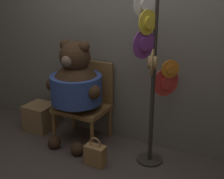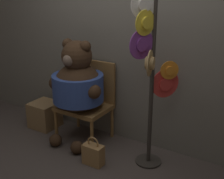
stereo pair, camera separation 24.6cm
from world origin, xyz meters
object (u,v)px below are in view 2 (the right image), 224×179
teddy_bear (78,85)px  handbag_on_ground (93,154)px  hat_display_rack (151,71)px  chair (88,98)px

teddy_bear → handbag_on_ground: 0.82m
hat_display_rack → handbag_on_ground: 1.09m
chair → handbag_on_ground: bearing=-49.8°
chair → handbag_on_ground: chair is taller
teddy_bear → hat_display_rack: (0.93, -0.02, 0.31)m
handbag_on_ground → hat_display_rack: bearing=32.6°
handbag_on_ground → chair: bearing=130.2°
teddy_bear → hat_display_rack: bearing=-1.1°
teddy_bear → hat_display_rack: size_ratio=0.70×
chair → teddy_bear: size_ratio=0.76×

